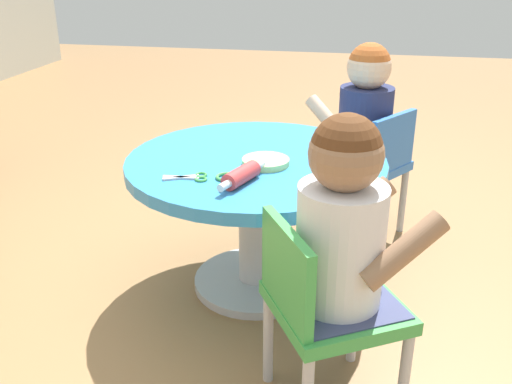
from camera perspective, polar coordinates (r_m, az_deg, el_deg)
The scene contains 11 objects.
ground_plane at distance 2.09m, azimuth -0.00°, elevation -9.16°, with size 10.00×10.00×0.00m, color #9E7247.
craft_table at distance 1.92m, azimuth -0.00°, elevation 0.01°, with size 0.85×0.85×0.48m.
child_chair_left at distance 1.44m, azimuth 6.73°, elevation -11.25°, with size 0.41×0.41×0.54m.
seated_child_left at distance 1.34m, azimuth 8.72°, elevation -2.90°, with size 0.41×0.43×0.51m.
child_chair_right at distance 2.36m, azimuth 11.16°, elevation 2.59°, with size 0.42×0.42×0.54m.
seated_child_right at distance 2.31m, azimuth 10.77°, elevation 8.11°, with size 0.42×0.44×0.51m.
rolling_pin at distance 1.66m, azimuth -1.38°, elevation 1.68°, with size 0.22×0.10×0.05m.
craft_scissors at distance 1.72m, azimuth -6.37°, elevation 1.47°, with size 0.09×0.14×0.01m.
playdough_blob_0 at distance 1.82m, azimuth 0.97°, elevation 3.04°, with size 0.15×0.15×0.02m, color #B2E58C.
cookie_cutter_0 at distance 1.71m, azimuth -2.98°, elevation 1.51°, with size 0.07×0.07×0.01m, color #4CB259.
cookie_cutter_1 at distance 1.87m, azimuth 6.36°, elevation 3.34°, with size 0.07×0.07×0.01m, color #3F99D8.
Camera 1 is at (-1.73, -0.34, 1.12)m, focal length 40.20 mm.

